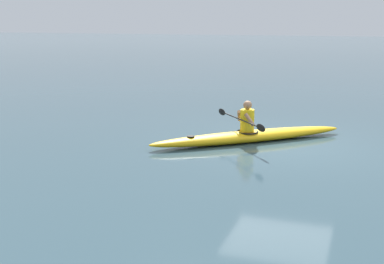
# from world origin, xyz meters

# --- Properties ---
(ground_plane) EXTENTS (160.00, 160.00, 0.00)m
(ground_plane) POSITION_xyz_m (0.00, 0.00, 0.00)
(ground_plane) COLOR #334C56
(kayak) EXTENTS (4.30, 3.80, 0.28)m
(kayak) POSITION_xyz_m (0.81, 0.04, 0.14)
(kayak) COLOR #EAB214
(kayak) RESTS_ON ground
(kayaker) EXTENTS (1.65, 1.91, 0.75)m
(kayaker) POSITION_xyz_m (0.88, 0.10, 0.59)
(kayaker) COLOR yellow
(kayaker) RESTS_ON kayak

